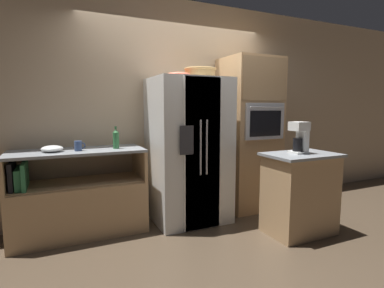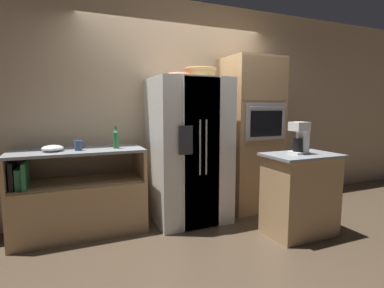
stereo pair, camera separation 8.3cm
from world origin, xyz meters
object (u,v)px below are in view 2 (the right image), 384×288
at_px(wicker_basket, 201,73).
at_px(fruit_bowl, 178,75).
at_px(refrigerator, 189,150).
at_px(wall_oven, 250,134).
at_px(mixing_bowl, 53,148).
at_px(coffee_maker, 300,136).
at_px(mug, 79,146).
at_px(bottle_tall, 116,139).

height_order(wicker_basket, fruit_bowl, wicker_basket).
bearing_deg(fruit_bowl, refrigerator, 4.00).
bearing_deg(wall_oven, mixing_bowl, -179.90).
bearing_deg(wicker_basket, fruit_bowl, -175.58).
bearing_deg(wall_oven, coffee_maker, -89.65).
relative_size(wicker_basket, fruit_bowl, 1.38).
xyz_separation_m(mug, coffee_maker, (2.23, -0.91, 0.09)).
xyz_separation_m(refrigerator, mug, (-1.27, 0.03, 0.12)).
distance_m(wicker_basket, bottle_tall, 1.29).
bearing_deg(mug, wall_oven, 1.00).
bearing_deg(wicker_basket, wall_oven, 4.25).
relative_size(wall_oven, wicker_basket, 5.23).
relative_size(refrigerator, coffee_maker, 5.07).
height_order(wicker_basket, coffee_maker, wicker_basket).
relative_size(refrigerator, mug, 15.46).
xyz_separation_m(wicker_basket, fruit_bowl, (-0.30, -0.02, -0.04)).
xyz_separation_m(refrigerator, mixing_bowl, (-1.53, 0.07, 0.10)).
relative_size(wicker_basket, mug, 3.47).
relative_size(fruit_bowl, mug, 2.52).
xyz_separation_m(refrigerator, coffee_maker, (0.95, -0.88, 0.22)).
bearing_deg(mixing_bowl, mug, -7.69).
bearing_deg(wall_oven, fruit_bowl, -175.71).
relative_size(wall_oven, mixing_bowl, 9.51).
height_order(fruit_bowl, mug, fruit_bowl).
xyz_separation_m(fruit_bowl, mug, (-1.14, 0.04, -0.79)).
relative_size(wall_oven, coffee_maker, 5.96).
height_order(refrigerator, mug, refrigerator).
bearing_deg(wall_oven, refrigerator, -175.66).
bearing_deg(refrigerator, fruit_bowl, -176.00).
xyz_separation_m(wicker_basket, mixing_bowl, (-1.70, 0.05, -0.85)).
height_order(fruit_bowl, bottle_tall, fruit_bowl).
relative_size(refrigerator, wall_oven, 0.85).
distance_m(fruit_bowl, coffee_maker, 1.56).
height_order(bottle_tall, coffee_maker, coffee_maker).
distance_m(wicker_basket, mixing_bowl, 1.90).
distance_m(mug, coffee_maker, 2.41).
bearing_deg(wicker_basket, mug, 179.23).
xyz_separation_m(mixing_bowl, coffee_maker, (2.48, -0.94, 0.11)).
xyz_separation_m(bottle_tall, coffee_maker, (1.83, -0.92, 0.04)).
bearing_deg(refrigerator, wall_oven, 4.34).
distance_m(fruit_bowl, mixing_bowl, 1.61).
relative_size(wall_oven, bottle_tall, 8.22).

